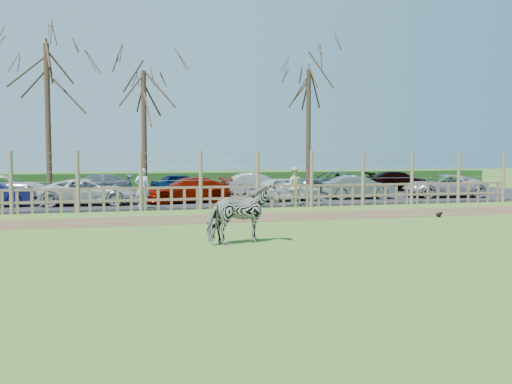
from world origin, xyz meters
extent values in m
plane|color=olive|center=(0.00, 0.00, 0.00)|extent=(120.00, 120.00, 0.00)
cube|color=brown|center=(0.00, 4.50, 0.01)|extent=(34.00, 2.80, 0.01)
cube|color=#232326|center=(0.00, 14.50, 0.02)|extent=(44.00, 13.00, 0.04)
cube|color=#1E4716|center=(0.00, 21.50, 0.55)|extent=(46.00, 2.00, 1.10)
cube|color=brown|center=(0.00, 8.00, 0.45)|extent=(30.00, 0.06, 0.10)
cube|color=brown|center=(0.00, 8.00, 0.95)|extent=(30.00, 0.06, 0.10)
cylinder|color=brown|center=(-7.50, 8.00, 1.25)|extent=(0.16, 0.16, 2.50)
cylinder|color=brown|center=(-5.00, 8.00, 1.25)|extent=(0.16, 0.16, 2.50)
cylinder|color=brown|center=(-2.50, 8.00, 1.25)|extent=(0.16, 0.16, 2.50)
cylinder|color=brown|center=(0.00, 8.00, 1.25)|extent=(0.16, 0.16, 2.50)
cylinder|color=brown|center=(2.50, 8.00, 1.25)|extent=(0.16, 0.16, 2.50)
cylinder|color=brown|center=(5.00, 8.00, 1.25)|extent=(0.16, 0.16, 2.50)
cylinder|color=brown|center=(7.50, 8.00, 1.25)|extent=(0.16, 0.16, 2.50)
cylinder|color=brown|center=(10.00, 8.00, 1.25)|extent=(0.16, 0.16, 2.50)
cylinder|color=brown|center=(12.50, 8.00, 1.25)|extent=(0.16, 0.16, 2.50)
cylinder|color=brown|center=(15.00, 8.00, 1.25)|extent=(0.16, 0.16, 2.50)
cylinder|color=gray|center=(0.00, 8.00, 1.25)|extent=(30.00, 0.02, 0.02)
cylinder|color=gray|center=(0.00, 8.00, 1.65)|extent=(30.00, 0.02, 0.02)
cylinder|color=gray|center=(0.00, 8.00, 2.05)|extent=(30.00, 0.02, 0.02)
cylinder|color=gray|center=(0.00, 8.00, 2.40)|extent=(30.00, 0.02, 0.02)
cylinder|color=#3D2B1E|center=(-6.50, 12.50, 3.75)|extent=(0.26, 0.26, 7.50)
cylinder|color=#3D2B1E|center=(-2.00, 13.50, 3.25)|extent=(0.26, 0.26, 6.50)
cylinder|color=#3D2B1E|center=(7.00, 14.00, 3.50)|extent=(0.26, 0.26, 7.00)
imported|color=gray|center=(-0.39, -1.39, 0.80)|extent=(2.07, 1.38, 1.60)
imported|color=silver|center=(-2.41, 8.75, 0.90)|extent=(0.66, 0.47, 1.72)
imported|color=beige|center=(4.38, 8.68, 0.90)|extent=(0.95, 0.80, 1.72)
sphere|color=black|center=(8.18, 2.84, 0.09)|extent=(0.19, 0.19, 0.19)
sphere|color=black|center=(8.29, 2.84, 0.16)|extent=(0.09, 0.09, 0.09)
imported|color=silver|center=(-4.73, 10.96, 0.64)|extent=(4.43, 2.24, 1.20)
imported|color=#8A1002|center=(-0.16, 11.01, 0.64)|extent=(4.31, 2.18, 1.20)
imported|color=silver|center=(4.64, 10.66, 0.64)|extent=(3.67, 1.85, 1.20)
imported|color=slate|center=(8.69, 11.00, 0.64)|extent=(3.76, 1.66, 1.20)
imported|color=#BBB3BE|center=(13.55, 10.89, 0.64)|extent=(4.54, 2.53, 1.20)
imported|color=silver|center=(-8.95, 15.82, 0.64)|extent=(4.47, 2.35, 1.20)
imported|color=slate|center=(-4.56, 16.17, 0.64)|extent=(4.17, 1.76, 1.20)
imported|color=#09214B|center=(0.24, 16.15, 0.64)|extent=(3.66, 1.80, 1.20)
imported|color=#BFB4B4|center=(4.46, 15.72, 0.64)|extent=(3.67, 1.36, 1.20)
imported|color=slate|center=(9.17, 16.09, 0.64)|extent=(4.41, 2.20, 1.20)
imported|color=black|center=(13.77, 16.10, 0.64)|extent=(4.31, 2.16, 1.20)
camera|label=1|loc=(-3.82, -16.00, 2.44)|focal=40.00mm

